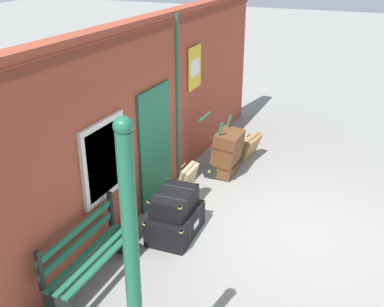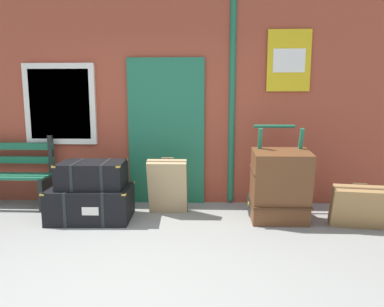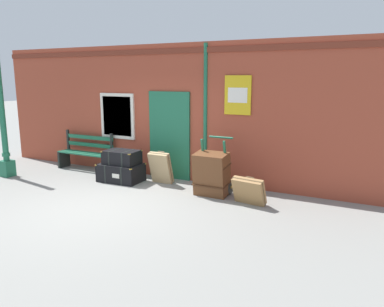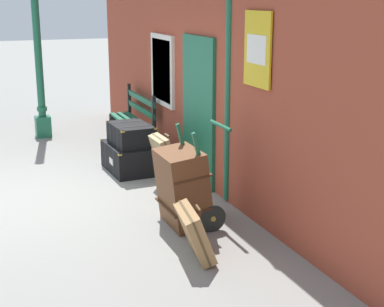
# 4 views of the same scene
# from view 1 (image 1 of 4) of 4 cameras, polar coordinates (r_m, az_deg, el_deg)

# --- Properties ---
(ground_plane) EXTENTS (60.00, 60.00, 0.00)m
(ground_plane) POSITION_cam_1_polar(r_m,az_deg,el_deg) (7.68, 11.73, -9.55)
(ground_plane) COLOR gray
(brick_facade) EXTENTS (10.40, 0.35, 3.20)m
(brick_facade) POSITION_cam_1_polar(r_m,az_deg,el_deg) (7.77, -6.27, 4.43)
(brick_facade) COLOR #9E422D
(brick_facade) RESTS_ON ground
(platform_bench) EXTENTS (1.60, 0.43, 1.01)m
(platform_bench) POSITION_cam_1_polar(r_m,az_deg,el_deg) (6.39, -12.48, -12.42)
(platform_bench) COLOR #1E6647
(platform_bench) RESTS_ON ground
(steamer_trunk_base) EXTENTS (1.04, 0.69, 0.43)m
(steamer_trunk_base) POSITION_cam_1_polar(r_m,az_deg,el_deg) (7.39, -2.05, -8.54)
(steamer_trunk_base) COLOR black
(steamer_trunk_base) RESTS_ON ground
(steamer_trunk_middle) EXTENTS (0.83, 0.59, 0.33)m
(steamer_trunk_middle) POSITION_cam_1_polar(r_m,az_deg,el_deg) (7.22, -2.19, -5.93)
(steamer_trunk_middle) COLOR black
(steamer_trunk_middle) RESTS_ON steamer_trunk_base
(porters_trolley) EXTENTS (0.71, 0.66, 1.18)m
(porters_trolley) POSITION_cam_1_polar(r_m,az_deg,el_deg) (9.33, 3.27, -0.83)
(porters_trolley) COLOR black
(porters_trolley) RESTS_ON ground
(large_brown_trunk) EXTENTS (0.70, 0.54, 0.92)m
(large_brown_trunk) POSITION_cam_1_polar(r_m,az_deg,el_deg) (9.20, 4.34, 0.08)
(large_brown_trunk) COLOR brown
(large_brown_trunk) RESTS_ON ground
(suitcase_oxblood) EXTENTS (0.52, 0.35, 0.76)m
(suitcase_oxblood) POSITION_cam_1_polar(r_m,az_deg,el_deg) (8.14, -0.87, -3.88)
(suitcase_oxblood) COLOR tan
(suitcase_oxblood) RESTS_ON ground
(suitcase_slate) EXTENTS (0.67, 0.42, 0.55)m
(suitcase_slate) POSITION_cam_1_polar(r_m,az_deg,el_deg) (10.00, 7.11, 0.78)
(suitcase_slate) COLOR olive
(suitcase_slate) RESTS_ON ground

